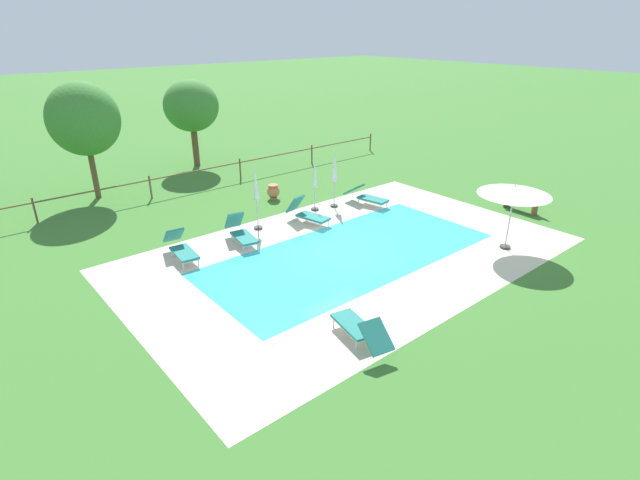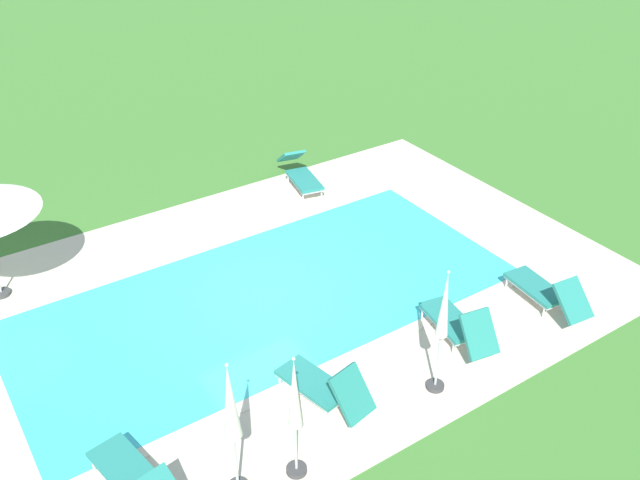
# 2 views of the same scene
# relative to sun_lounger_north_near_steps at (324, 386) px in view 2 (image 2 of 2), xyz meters

# --- Properties ---
(ground_plane) EXTENTS (160.00, 160.00, 0.00)m
(ground_plane) POSITION_rel_sun_lounger_north_near_steps_xyz_m (-0.68, -3.10, -0.40)
(ground_plane) COLOR #3D752D
(pool_deck_paving) EXTENTS (14.82, 9.24, 0.01)m
(pool_deck_paving) POSITION_rel_sun_lounger_north_near_steps_xyz_m (-0.68, -3.10, -0.39)
(pool_deck_paving) COLOR beige
(pool_deck_paving) RESTS_ON ground
(swimming_pool_water) EXTENTS (10.16, 4.58, 0.01)m
(swimming_pool_water) POSITION_rel_sun_lounger_north_near_steps_xyz_m (-0.68, -3.10, -0.39)
(swimming_pool_water) COLOR #38C6D1
(swimming_pool_water) RESTS_ON ground
(pool_coping_rim) EXTENTS (10.64, 5.06, 0.01)m
(pool_coping_rim) POSITION_rel_sun_lounger_north_near_steps_xyz_m (-0.68, -3.10, -0.39)
(pool_coping_rim) COLOR beige
(pool_coping_rim) RESTS_ON ground
(sun_lounger_north_near_steps) EXTENTS (0.96, 1.91, 1.02)m
(sun_lounger_north_near_steps) POSITION_rel_sun_lounger_north_near_steps_xyz_m (0.00, 0.00, 0.00)
(sun_lounger_north_near_steps) COLOR #237A70
(sun_lounger_north_near_steps) RESTS_ON ground
(sun_lounger_north_mid) EXTENTS (0.91, 1.91, 1.00)m
(sun_lounger_north_mid) POSITION_rel_sun_lounger_north_near_steps_xyz_m (-2.99, 0.04, -0.00)
(sun_lounger_north_mid) COLOR #237A70
(sun_lounger_north_mid) RESTS_ON ground
(sun_lounger_north_far) EXTENTS (0.81, 1.99, 0.92)m
(sun_lounger_north_far) POSITION_rel_sun_lounger_north_near_steps_xyz_m (-5.18, 0.24, -0.02)
(sun_lounger_north_far) COLOR #237A70
(sun_lounger_north_far) RESTS_ON ground
(sun_lounger_north_end) EXTENTS (0.94, 2.10, 0.79)m
(sun_lounger_north_end) POSITION_rel_sun_lounger_north_near_steps_xyz_m (3.29, 0.01, -0.03)
(sun_lounger_north_end) COLOR #237A70
(sun_lounger_north_end) RESTS_ON ground
(sun_lounger_south_mid) EXTENTS (0.99, 2.08, 0.84)m
(sun_lounger_south_mid) POSITION_rel_sun_lounger_north_near_steps_xyz_m (-3.91, -6.89, -0.03)
(sun_lounger_south_mid) COLOR #237A70
(sun_lounger_south_mid) RESTS_ON ground
(patio_umbrella_closed_row_west) EXTENTS (0.32, 0.32, 2.47)m
(patio_umbrella_closed_row_west) POSITION_rel_sun_lounger_north_near_steps_xyz_m (-1.82, 0.76, 1.15)
(patio_umbrella_closed_row_west) COLOR #383838
(patio_umbrella_closed_row_west) RESTS_ON ground
(patio_umbrella_closed_row_mid_west) EXTENTS (0.32, 0.32, 2.30)m
(patio_umbrella_closed_row_mid_west) POSITION_rel_sun_lounger_north_near_steps_xyz_m (1.14, 0.94, 1.01)
(patio_umbrella_closed_row_mid_west) COLOR #383838
(patio_umbrella_closed_row_mid_west) RESTS_ON ground
(patio_umbrella_closed_row_east) EXTENTS (0.32, 0.32, 2.47)m
(patio_umbrella_closed_row_east) POSITION_rel_sun_lounger_north_near_steps_xyz_m (2.02, 0.73, 1.22)
(patio_umbrella_closed_row_east) COLOR #383838
(patio_umbrella_closed_row_east) RESTS_ON ground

